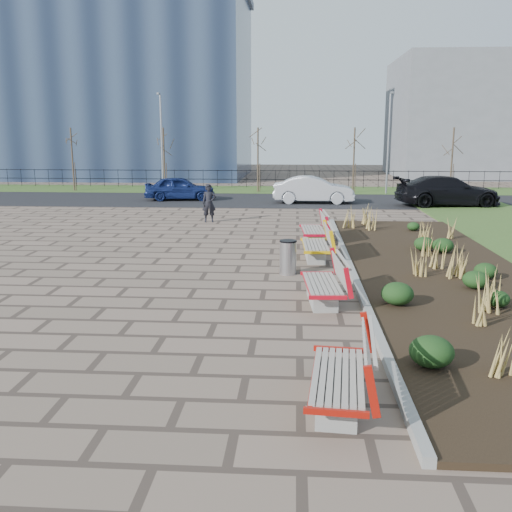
# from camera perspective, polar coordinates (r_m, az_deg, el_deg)

# --- Properties ---
(ground) EXTENTS (120.00, 120.00, 0.00)m
(ground) POSITION_cam_1_polar(r_m,az_deg,el_deg) (10.76, -9.20, -7.95)
(ground) COLOR #715C4E
(ground) RESTS_ON ground
(planting_bed) EXTENTS (4.50, 18.00, 0.10)m
(planting_bed) POSITION_cam_1_polar(r_m,az_deg,el_deg) (15.74, 18.05, -1.75)
(planting_bed) COLOR black
(planting_bed) RESTS_ON ground
(planting_curb) EXTENTS (0.16, 18.00, 0.15)m
(planting_curb) POSITION_cam_1_polar(r_m,az_deg,el_deg) (15.33, 9.58, -1.58)
(planting_curb) COLOR gray
(planting_curb) RESTS_ON ground
(grass_verge_far) EXTENTS (80.00, 5.00, 0.04)m
(grass_verge_far) POSITION_cam_1_polar(r_m,az_deg,el_deg) (38.08, 0.34, 6.65)
(grass_verge_far) COLOR #33511E
(grass_verge_far) RESTS_ON ground
(road) EXTENTS (80.00, 7.00, 0.02)m
(road) POSITION_cam_1_polar(r_m,az_deg,el_deg) (32.12, -0.34, 5.61)
(road) COLOR black
(road) RESTS_ON ground
(bench_a) EXTENTS (1.09, 2.17, 1.00)m
(bench_a) POSITION_cam_1_polar(r_m,az_deg,el_deg) (7.98, 8.20, -11.37)
(bench_a) COLOR #AB150B
(bench_a) RESTS_ON ground
(bench_b) EXTENTS (1.05, 2.16, 1.00)m
(bench_b) POSITION_cam_1_polar(r_m,az_deg,el_deg) (12.60, 6.62, -2.49)
(bench_b) COLOR red
(bench_b) RESTS_ON ground
(bench_c) EXTENTS (0.98, 2.13, 1.00)m
(bench_c) POSITION_cam_1_polar(r_m,az_deg,el_deg) (16.96, 5.96, 1.32)
(bench_c) COLOR yellow
(bench_c) RESTS_ON ground
(bench_d) EXTENTS (1.02, 2.15, 1.00)m
(bench_d) POSITION_cam_1_polar(r_m,az_deg,el_deg) (19.63, 5.70, 2.80)
(bench_d) COLOR red
(bench_d) RESTS_ON ground
(litter_bin) EXTENTS (0.44, 0.44, 0.90)m
(litter_bin) POSITION_cam_1_polar(r_m,az_deg,el_deg) (15.13, 3.22, -0.16)
(litter_bin) COLOR #B2B2B7
(litter_bin) RESTS_ON ground
(pedestrian) EXTENTS (0.64, 0.47, 1.60)m
(pedestrian) POSITION_cam_1_polar(r_m,az_deg,el_deg) (24.16, -4.72, 5.29)
(pedestrian) COLOR black
(pedestrian) RESTS_ON ground
(car_blue) EXTENTS (4.06, 2.08, 1.32)m
(car_blue) POSITION_cam_1_polar(r_m,az_deg,el_deg) (32.35, -7.63, 6.74)
(car_blue) COLOR navy
(car_blue) RESTS_ON road
(car_silver) EXTENTS (4.31, 1.53, 1.42)m
(car_silver) POSITION_cam_1_polar(r_m,az_deg,el_deg) (30.82, 5.78, 6.61)
(car_silver) COLOR #B7B8BF
(car_silver) RESTS_ON road
(car_black) EXTENTS (5.49, 2.76, 1.53)m
(car_black) POSITION_cam_1_polar(r_m,az_deg,el_deg) (31.01, 18.61, 6.18)
(car_black) COLOR black
(car_black) RESTS_ON road
(tree_a) EXTENTS (1.40, 1.40, 4.00)m
(tree_a) POSITION_cam_1_polar(r_m,az_deg,el_deg) (39.10, -17.88, 9.18)
(tree_a) COLOR #4C3D2D
(tree_a) RESTS_ON grass_verge_far
(tree_b) EXTENTS (1.40, 1.40, 4.00)m
(tree_b) POSITION_cam_1_polar(r_m,az_deg,el_deg) (37.32, -9.17, 9.49)
(tree_b) COLOR #4C3D2D
(tree_b) RESTS_ON grass_verge_far
(tree_c) EXTENTS (1.40, 1.40, 4.00)m
(tree_c) POSITION_cam_1_polar(r_m,az_deg,el_deg) (36.44, 0.19, 9.58)
(tree_c) COLOR #4C3D2D
(tree_c) RESTS_ON grass_verge_far
(tree_d) EXTENTS (1.40, 1.40, 4.00)m
(tree_d) POSITION_cam_1_polar(r_m,az_deg,el_deg) (36.54, 9.75, 9.42)
(tree_d) COLOR #4C3D2D
(tree_d) RESTS_ON grass_verge_far
(tree_e) EXTENTS (1.40, 1.40, 4.00)m
(tree_e) POSITION_cam_1_polar(r_m,az_deg,el_deg) (37.61, 19.00, 9.02)
(tree_e) COLOR #4C3D2D
(tree_e) RESTS_ON grass_verge_far
(lamp_west) EXTENTS (0.24, 0.60, 6.00)m
(lamp_west) POSITION_cam_1_polar(r_m,az_deg,el_deg) (36.80, -9.40, 11.01)
(lamp_west) COLOR gray
(lamp_west) RESTS_ON grass_verge_far
(lamp_east) EXTENTS (0.24, 0.60, 6.00)m
(lamp_east) POSITION_cam_1_polar(r_m,az_deg,el_deg) (36.27, 13.09, 10.85)
(lamp_east) COLOR gray
(lamp_east) RESTS_ON grass_verge_far
(railing_fence) EXTENTS (44.00, 0.10, 1.20)m
(railing_fence) POSITION_cam_1_polar(r_m,az_deg,el_deg) (39.51, 0.48, 7.75)
(railing_fence) COLOR black
(railing_fence) RESTS_ON grass_verge_far
(building_glass) EXTENTS (40.00, 14.00, 15.00)m
(building_glass) POSITION_cam_1_polar(r_m,az_deg,el_deg) (55.61, -22.92, 15.18)
(building_glass) COLOR #192338
(building_glass) RESTS_ON ground
(building_grey) EXTENTS (18.00, 12.00, 10.00)m
(building_grey) POSITION_cam_1_polar(r_m,az_deg,el_deg) (54.75, 23.30, 12.58)
(building_grey) COLOR slate
(building_grey) RESTS_ON ground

